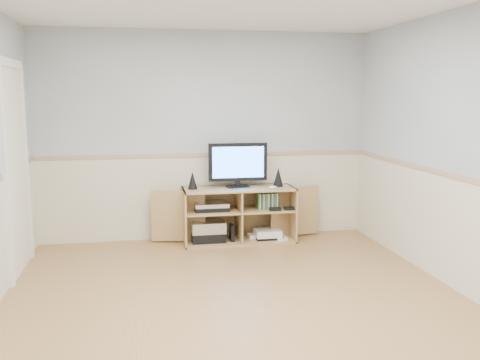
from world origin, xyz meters
name	(u,v)px	position (x,y,z in m)	size (l,w,h in m)	color
room	(229,160)	(-0.06, 0.12, 1.22)	(4.04, 4.54, 2.54)	tan
media_cabinet	(238,213)	(0.37, 2.03, 0.33)	(2.07, 0.50, 0.65)	tan
monitor	(238,163)	(0.37, 2.02, 0.94)	(0.70, 0.18, 0.53)	black
speaker_left	(192,180)	(-0.18, 1.99, 0.75)	(0.11, 0.11, 0.21)	black
speaker_right	(278,177)	(0.86, 1.99, 0.76)	(0.12, 0.12, 0.23)	black
keyboard	(242,189)	(0.37, 1.83, 0.66)	(0.30, 0.12, 0.01)	silver
mouse	(273,187)	(0.75, 1.83, 0.67)	(0.10, 0.06, 0.04)	white
av_components	(210,225)	(0.01, 1.97, 0.22)	(0.50, 0.29, 0.47)	black
game_consoles	(266,234)	(0.71, 1.96, 0.07)	(0.45, 0.30, 0.11)	white
game_cases	(268,201)	(0.72, 1.95, 0.48)	(0.26, 0.14, 0.19)	#3F8C3F
wall_outlet	(284,187)	(1.00, 2.23, 0.60)	(0.12, 0.03, 0.12)	white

